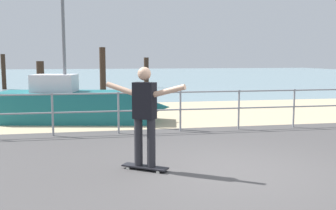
# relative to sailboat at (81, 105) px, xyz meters

# --- Properties ---
(ground_plane) EXTENTS (24.00, 10.00, 0.04)m
(ground_plane) POSITION_rel_sailboat_xyz_m (2.59, -6.60, -0.52)
(ground_plane) COLOR #474444
(ground_plane) RESTS_ON ground
(beach_strip) EXTENTS (24.00, 6.00, 0.04)m
(beach_strip) POSITION_rel_sailboat_xyz_m (2.59, 1.40, -0.52)
(beach_strip) COLOR tan
(beach_strip) RESTS_ON ground
(sea_surface) EXTENTS (72.00, 50.00, 0.04)m
(sea_surface) POSITION_rel_sailboat_xyz_m (2.59, 29.40, -0.52)
(sea_surface) COLOR #75939E
(sea_surface) RESTS_ON ground
(railing_fence) EXTENTS (12.54, 0.05, 1.05)m
(railing_fence) POSITION_rel_sailboat_xyz_m (0.95, -2.00, 0.18)
(railing_fence) COLOR gray
(railing_fence) RESTS_ON ground
(sailboat) EXTENTS (5.07, 2.23, 4.90)m
(sailboat) POSITION_rel_sailboat_xyz_m (0.00, 0.00, 0.00)
(sailboat) COLOR #19666B
(sailboat) RESTS_ON ground
(skateboard) EXTENTS (0.77, 0.62, 0.08)m
(skateboard) POSITION_rel_sailboat_xyz_m (1.18, -5.24, -0.45)
(skateboard) COLOR black
(skateboard) RESTS_ON ground
(skateboarder) EXTENTS (1.23, 0.91, 1.65)m
(skateboarder) POSITION_rel_sailboat_xyz_m (1.18, -5.24, 0.50)
(skateboarder) COLOR #26262B
(skateboarder) RESTS_ON skateboard
(groyne_post_0) EXTENTS (0.25, 0.25, 2.09)m
(groyne_post_0) POSITION_rel_sailboat_xyz_m (-4.86, 12.92, 0.53)
(groyne_post_0) COLOR #332319
(groyne_post_0) RESTS_ON ground
(groyne_post_1) EXTENTS (0.34, 0.34, 1.73)m
(groyne_post_1) POSITION_rel_sailboat_xyz_m (-2.04, 7.19, 0.34)
(groyne_post_1) COLOR #332319
(groyne_post_1) RESTS_ON ground
(groyne_post_2) EXTENTS (0.28, 0.28, 2.36)m
(groyne_post_2) POSITION_rel_sailboat_xyz_m (0.78, 6.64, 0.66)
(groyne_post_2) COLOR #332319
(groyne_post_2) RESTS_ON ground
(groyne_post_3) EXTENTS (0.30, 0.30, 1.89)m
(groyne_post_3) POSITION_rel_sailboat_xyz_m (3.61, 12.60, 0.43)
(groyne_post_3) COLOR #332319
(groyne_post_3) RESTS_ON ground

